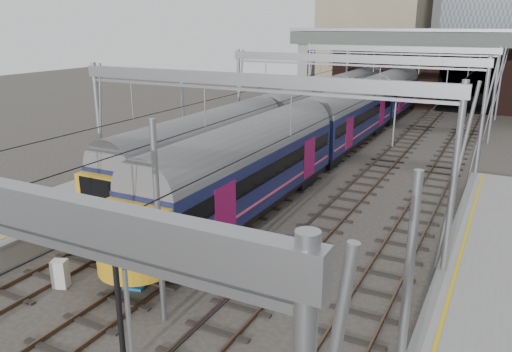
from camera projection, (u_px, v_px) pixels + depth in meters
The scene contains 12 objects.
ground at pixel (125, 352), 15.45m from camera, with size 160.00×160.00×0.00m, color #38332D.
tracks at pixel (306, 203), 28.19m from camera, with size 14.40×80.00×0.22m.
overhead_line at pixel (347, 76), 31.78m from camera, with size 16.80×80.00×8.00m.
retaining_wall at pixel (437, 72), 57.69m from camera, with size 28.00×2.75×9.00m.
overbridge at pixel (418, 48), 52.40m from camera, with size 28.00×3.00×9.25m.
train_main at pixel (376, 101), 47.82m from camera, with size 3.03×69.94×5.13m.
train_second at pixel (308, 111), 43.05m from camera, with size 2.87×49.71×4.91m.
signal_near_centre at pixel (114, 271), 13.79m from camera, with size 0.40×0.48×5.12m.
relay_cabinet at pixel (60, 274), 19.14m from camera, with size 0.56×0.46×1.11m, color silver.
equip_cover_a at pixel (133, 285), 19.30m from camera, with size 0.94×0.66×0.11m, color blue.
equip_cover_b at pixel (221, 252), 22.05m from camera, with size 0.92×0.65×0.11m, color blue.
equip_cover_c at pixel (304, 283), 19.47m from camera, with size 0.82×0.58×0.10m, color blue.
Camera 1 is at (9.66, -9.83, 9.76)m, focal length 35.00 mm.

